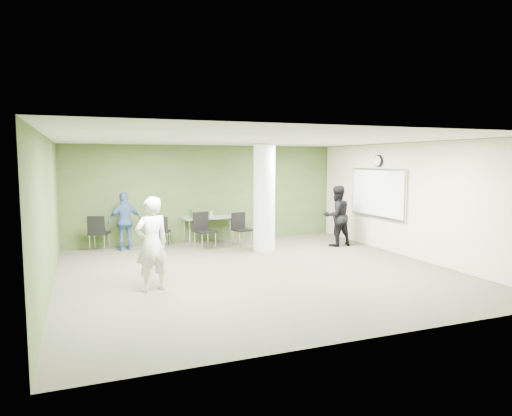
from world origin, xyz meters
name	(u,v)px	position (x,y,z in m)	size (l,w,h in m)	color
floor	(256,271)	(0.00, 0.00, 0.00)	(8.00, 8.00, 0.00)	#4C4E3D
ceiling	(256,139)	(0.00, 0.00, 2.80)	(8.00, 8.00, 0.00)	white
wall_back	(207,193)	(0.00, 4.00, 1.40)	(8.00, 0.02, 2.80)	#3E5025
wall_left	(49,214)	(-4.00, 0.00, 1.40)	(0.02, 8.00, 2.80)	#3E5025
wall_right_cream	(410,200)	(4.00, 0.00, 1.40)	(0.02, 8.00, 2.80)	beige
column	(264,198)	(1.00, 2.00, 1.40)	(0.56, 0.56, 2.80)	silver
whiteboard	(377,193)	(3.92, 1.20, 1.50)	(0.05, 2.30, 1.30)	silver
wall_clock	(378,161)	(3.92, 1.20, 2.35)	(0.06, 0.32, 0.32)	black
folding_table	(211,218)	(-0.01, 3.55, 0.72)	(1.66, 0.80, 1.02)	gray
wastebasket	(159,245)	(-1.59, 2.96, 0.15)	(0.26, 0.26, 0.30)	#4C4C4C
chair_back_left	(98,230)	(-3.06, 3.54, 0.55)	(0.60, 0.60, 0.94)	black
chair_back_right	(161,229)	(-1.41, 3.58, 0.49)	(0.54, 0.54, 0.84)	black
chair_table_left	(203,227)	(-0.42, 2.86, 0.57)	(0.60, 0.60, 0.98)	black
chair_table_right	(241,226)	(0.68, 2.95, 0.53)	(0.53, 0.53, 0.92)	black
woman_white	(152,244)	(-2.28, -0.68, 0.86)	(0.63, 0.41, 1.72)	silver
man_black	(337,216)	(3.13, 1.92, 0.84)	(0.81, 0.63, 1.68)	black
man_blue	(125,221)	(-2.38, 3.40, 0.77)	(0.90, 0.38, 1.54)	#38578D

